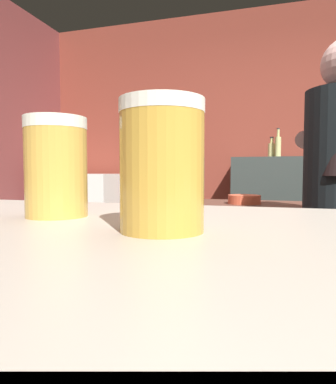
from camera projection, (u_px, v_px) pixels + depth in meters
The scene contains 8 objects.
wall_back at pixel (294, 148), 3.34m from camera, with size 5.20×0.10×2.70m, color brown.
back_shelf at pixel (279, 226), 3.15m from camera, with size 0.84×0.36×1.25m, color #343D39.
mini_fridge at pixel (86, 228), 3.52m from camera, with size 0.68×0.58×1.10m.
mixing_bowl at pixel (244, 199), 2.06m from camera, with size 0.19×0.19×0.05m, color #D2593A.
pint_glass_near at pixel (162, 166), 0.33m from camera, with size 0.08×0.08×0.13m.
pint_glass_far at pixel (56, 167), 0.44m from camera, with size 0.08×0.08×0.13m.
bottle_olive_oil at pixel (278, 146), 3.06m from camera, with size 0.05×0.05×0.25m.
bottle_vinegar at pixel (272, 149), 3.14m from camera, with size 0.07×0.07×0.19m.
Camera 1 is at (-0.22, -1.36, 1.12)m, focal length 32.27 mm.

